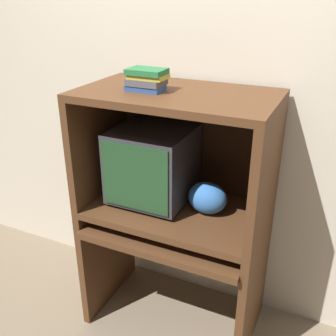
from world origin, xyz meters
TOP-DOWN VIEW (x-y plane):
  - wall_back at (0.00, 0.62)m, footprint 6.00×0.06m
  - desk_base at (0.00, 0.24)m, footprint 0.94×0.58m
  - desk_monitor_shelf at (0.00, 0.28)m, footprint 0.94×0.56m
  - hutch_upper at (0.00, 0.31)m, footprint 0.94×0.56m
  - crt_monitor at (-0.15, 0.32)m, footprint 0.40×0.41m
  - keyboard at (-0.18, 0.15)m, footprint 0.38×0.13m
  - mouse at (0.08, 0.17)m, footprint 0.06×0.04m
  - snack_bag at (0.17, 0.30)m, footprint 0.20×0.15m
  - book_stack at (-0.13, 0.24)m, footprint 0.19×0.13m

SIDE VIEW (x-z plane):
  - desk_base at x=0.00m, z-range 0.09..0.75m
  - keyboard at x=-0.18m, z-range 0.66..0.69m
  - mouse at x=0.08m, z-range 0.66..0.69m
  - desk_monitor_shelf at x=0.00m, z-range 0.69..0.79m
  - snack_bag at x=0.17m, z-range 0.76..0.93m
  - crt_monitor at x=-0.15m, z-range 0.77..1.17m
  - hutch_upper at x=0.00m, z-range 0.86..1.48m
  - wall_back at x=0.00m, z-range 0.00..2.60m
  - book_stack at x=-0.13m, z-range 1.39..1.49m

